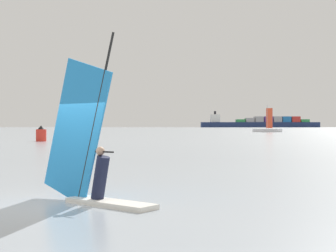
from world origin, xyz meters
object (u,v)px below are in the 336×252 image
Objects in this scene: cargo_ship at (261,123)px; channel_buoy at (41,134)px; windsurfer at (92,162)px; small_sailboat at (267,130)px.

channel_buoy is (-15.69, -846.24, -7.30)m from cargo_ship.
channel_buoy is at bearing -102.00° from cargo_ship.
windsurfer is at bearing -100.41° from cargo_ship.
small_sailboat is (27.98, 106.58, -0.18)m from channel_buoy.
small_sailboat is at bearing 115.38° from windsurfer.
cargo_ship is at bearing -57.35° from small_sailboat.
cargo_ship is at bearing 117.45° from windsurfer.
windsurfer is 891.91m from cargo_ship.
small_sailboat reaches higher than windsurfer.
windsurfer is 152.24m from small_sailboat.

